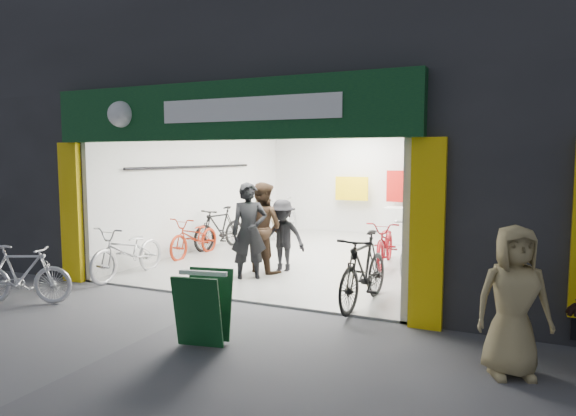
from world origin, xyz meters
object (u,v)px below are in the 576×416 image
Objects in this scene: bike_left_front at (129,251)px; bike_right_front at (364,270)px; pedestrian_near at (513,301)px; parked_bike at (22,275)px; sandwich_board at (204,306)px.

bike_right_front is at bearing 0.02° from bike_left_front.
bike_right_front is at bearing 118.12° from pedestrian_near.
parked_bike is at bearing -152.32° from bike_right_front.
bike_right_front reaches higher than sandwich_board.
parked_bike is (-0.30, -2.11, -0.04)m from bike_left_front.
bike_left_front is 7.09m from pedestrian_near.
bike_right_front is 5.42m from parked_bike.
parked_bike is at bearing 163.30° from sandwich_board.
parked_bike is 0.97× the size of pedestrian_near.
sandwich_board is at bearing 168.53° from pedestrian_near.
bike_left_front is 4.69m from bike_right_front.
bike_left_front reaches higher than sandwich_board.
bike_left_front is at bearing 143.43° from pedestrian_near.
bike_right_front is at bearing 50.10° from sandwich_board.
parked_bike is at bearing 160.65° from pedestrian_near.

